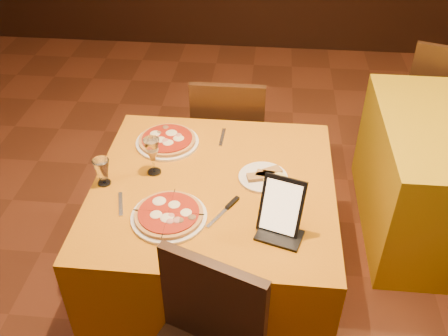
# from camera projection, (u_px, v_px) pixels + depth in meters

# --- Properties ---
(floor) EXTENTS (6.00, 7.00, 0.01)m
(floor) POSITION_uv_depth(u_px,v_px,m) (222.00, 333.00, 2.52)
(floor) COLOR #5E2D19
(floor) RESTS_ON ground
(main_table) EXTENTS (1.10, 1.10, 0.75)m
(main_table) POSITION_uv_depth(u_px,v_px,m) (215.00, 241.00, 2.50)
(main_table) COLOR #C2700C
(main_table) RESTS_ON floor
(chair_main_far) EXTENTS (0.48, 0.48, 0.91)m
(chair_main_far) POSITION_uv_depth(u_px,v_px,m) (230.00, 136.00, 3.12)
(chair_main_far) COLOR black
(chair_main_far) RESTS_ON floor
(chair_side_far) EXTENTS (0.55, 0.55, 0.91)m
(chair_side_far) POSITION_uv_depth(u_px,v_px,m) (437.00, 98.00, 3.49)
(chair_side_far) COLOR black
(chair_side_far) RESTS_ON floor
(pizza_near) EXTENTS (0.32, 0.32, 0.03)m
(pizza_near) POSITION_uv_depth(u_px,v_px,m) (169.00, 215.00, 2.09)
(pizza_near) COLOR white
(pizza_near) RESTS_ON main_table
(pizza_far) EXTENTS (0.32, 0.32, 0.03)m
(pizza_far) POSITION_uv_depth(u_px,v_px,m) (167.00, 141.00, 2.52)
(pizza_far) COLOR white
(pizza_far) RESTS_ON main_table
(cutlet_dish) EXTENTS (0.23, 0.23, 0.03)m
(cutlet_dish) POSITION_uv_depth(u_px,v_px,m) (263.00, 176.00, 2.30)
(cutlet_dish) COLOR white
(cutlet_dish) RESTS_ON main_table
(wine_glass) EXTENTS (0.10, 0.10, 0.19)m
(wine_glass) POSITION_uv_depth(u_px,v_px,m) (153.00, 156.00, 2.29)
(wine_glass) COLOR #DCB87D
(wine_glass) RESTS_ON main_table
(water_glass) EXTENTS (0.09, 0.09, 0.13)m
(water_glass) POSITION_uv_depth(u_px,v_px,m) (103.00, 172.00, 2.24)
(water_glass) COLOR white
(water_glass) RESTS_ON main_table
(tablet) EXTENTS (0.19, 0.14, 0.23)m
(tablet) POSITION_uv_depth(u_px,v_px,m) (281.00, 206.00, 1.98)
(tablet) COLOR black
(tablet) RESTS_ON main_table
(knife) EXTENTS (0.11, 0.18, 0.01)m
(knife) POSITION_uv_depth(u_px,v_px,m) (221.00, 214.00, 2.11)
(knife) COLOR #AFAFB6
(knife) RESTS_ON main_table
(fork_near) EXTENTS (0.06, 0.15, 0.01)m
(fork_near) POSITION_uv_depth(u_px,v_px,m) (121.00, 204.00, 2.16)
(fork_near) COLOR #B4B4BB
(fork_near) RESTS_ON main_table
(fork_far) EXTENTS (0.02, 0.16, 0.01)m
(fork_far) POSITION_uv_depth(u_px,v_px,m) (222.00, 137.00, 2.57)
(fork_far) COLOR #B9BAC1
(fork_far) RESTS_ON main_table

